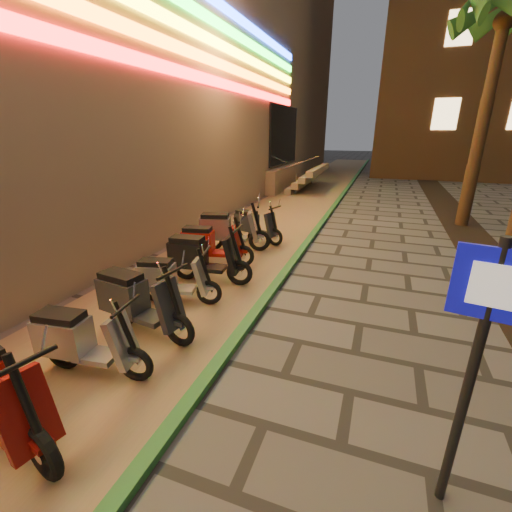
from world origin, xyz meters
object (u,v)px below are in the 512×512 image
at_px(scooter_10, 209,244).
at_px(scooter_12, 253,225).
at_px(scooter_9, 200,257).
at_px(scooter_6, 80,340).
at_px(scooter_8, 169,279).
at_px(scooter_7, 136,301).
at_px(scooter_11, 226,230).
at_px(pedestrian_sign, 478,348).

distance_m(scooter_10, scooter_12, 2.17).
bearing_deg(scooter_9, scooter_6, -96.39).
bearing_deg(scooter_8, scooter_7, -99.31).
bearing_deg(scooter_11, scooter_12, 53.73).
distance_m(pedestrian_sign, scooter_11, 7.10).
bearing_deg(scooter_9, scooter_11, 93.40).
relative_size(scooter_6, scooter_7, 0.90).
height_order(pedestrian_sign, scooter_6, pedestrian_sign).
distance_m(pedestrian_sign, scooter_7, 4.49).
bearing_deg(pedestrian_sign, scooter_12, 132.29).
bearing_deg(pedestrian_sign, scooter_11, 139.45).
distance_m(scooter_11, scooter_12, 1.11).
xyz_separation_m(scooter_8, scooter_10, (-0.21, 1.96, 0.05)).
relative_size(scooter_8, scooter_9, 0.86).
bearing_deg(scooter_7, scooter_10, 103.29).
relative_size(pedestrian_sign, scooter_10, 1.39).
relative_size(pedestrian_sign, scooter_6, 1.49).
bearing_deg(scooter_11, scooter_6, -103.09).
height_order(scooter_6, scooter_9, scooter_9).
xyz_separation_m(scooter_8, scooter_12, (0.10, 4.11, 0.01)).
relative_size(scooter_11, scooter_12, 1.16).
bearing_deg(scooter_9, scooter_10, 100.61).
distance_m(scooter_10, scooter_11, 1.11).
bearing_deg(scooter_12, scooter_8, -75.04).
distance_m(scooter_8, scooter_10, 1.97).
bearing_deg(scooter_7, scooter_11, 102.72).
xyz_separation_m(scooter_8, scooter_9, (0.06, 1.05, 0.07)).
height_order(pedestrian_sign, scooter_11, pedestrian_sign).
distance_m(scooter_7, scooter_10, 3.00).
bearing_deg(pedestrian_sign, scooter_9, 150.60).
bearing_deg(scooter_11, scooter_8, -101.52).
bearing_deg(scooter_11, scooter_9, -97.16).
bearing_deg(scooter_6, scooter_7, 81.22).
bearing_deg(scooter_10, scooter_12, 69.99).
distance_m(scooter_6, scooter_7, 1.07).
xyz_separation_m(pedestrian_sign, scooter_11, (-4.53, 5.38, -0.97)).
height_order(scooter_7, scooter_12, scooter_7).
xyz_separation_m(scooter_6, scooter_8, (-0.05, 2.09, -0.01)).
distance_m(pedestrian_sign, scooter_8, 4.96).
xyz_separation_m(scooter_6, scooter_10, (-0.26, 4.05, 0.04)).
bearing_deg(pedestrian_sign, scooter_10, 145.61).
relative_size(scooter_7, scooter_10, 1.03).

